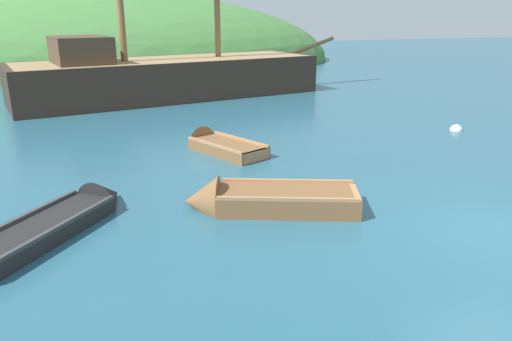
# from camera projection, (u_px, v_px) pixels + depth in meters

# --- Properties ---
(ground_plane) EXTENTS (120.00, 120.00, 0.00)m
(ground_plane) POSITION_uv_depth(u_px,v_px,m) (505.00, 236.00, 8.63)
(ground_plane) COLOR #285B70
(shore_hill) EXTENTS (39.95, 24.38, 11.09)m
(shore_hill) POSITION_uv_depth(u_px,v_px,m) (86.00, 63.00, 38.16)
(shore_hill) COLOR #477F3D
(shore_hill) RESTS_ON ground
(sailing_ship) EXTENTS (16.67, 7.39, 12.98)m
(sailing_ship) POSITION_uv_depth(u_px,v_px,m) (168.00, 83.00, 22.57)
(sailing_ship) COLOR #38281E
(sailing_ship) RESTS_ON ground
(rowboat_outer_right) EXTENTS (3.69, 2.19, 1.08)m
(rowboat_outer_right) POSITION_uv_depth(u_px,v_px,m) (261.00, 202.00, 9.79)
(rowboat_outer_right) COLOR brown
(rowboat_outer_right) RESTS_ON ground
(rowboat_portside) EXTENTS (2.27, 3.10, 1.00)m
(rowboat_portside) POSITION_uv_depth(u_px,v_px,m) (217.00, 147.00, 14.03)
(rowboat_portside) COLOR brown
(rowboat_portside) RESTS_ON ground
(rowboat_far) EXTENTS (3.06, 3.63, 0.94)m
(rowboat_far) POSITION_uv_depth(u_px,v_px,m) (64.00, 221.00, 9.04)
(rowboat_far) COLOR black
(rowboat_far) RESTS_ON ground
(buoy_white) EXTENTS (0.41, 0.41, 0.41)m
(buoy_white) POSITION_uv_depth(u_px,v_px,m) (456.00, 130.00, 16.41)
(buoy_white) COLOR white
(buoy_white) RESTS_ON ground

